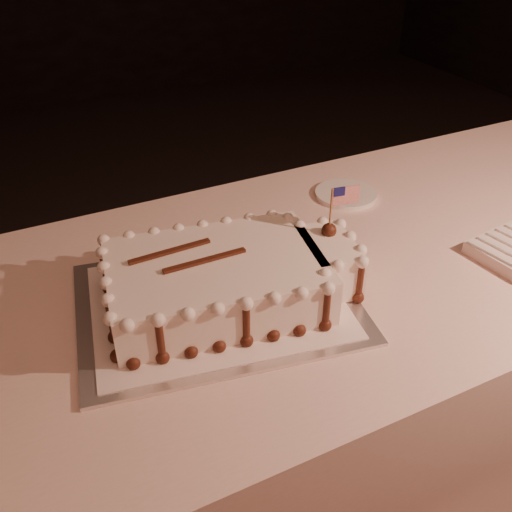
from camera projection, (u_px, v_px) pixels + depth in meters
name	position (u px, v px, depth m)	size (l,w,h in m)	color
banquet_table	(303.00, 390.00, 1.38)	(2.40, 0.80, 0.75)	beige
cake_board	(217.00, 303.00, 1.05)	(0.50, 0.38, 0.01)	silver
doily	(217.00, 301.00, 1.05)	(0.45, 0.34, 0.00)	white
sheet_cake	(231.00, 278.00, 1.03)	(0.50, 0.33, 0.19)	white
side_plate	(346.00, 194.00, 1.40)	(0.15, 0.15, 0.01)	white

